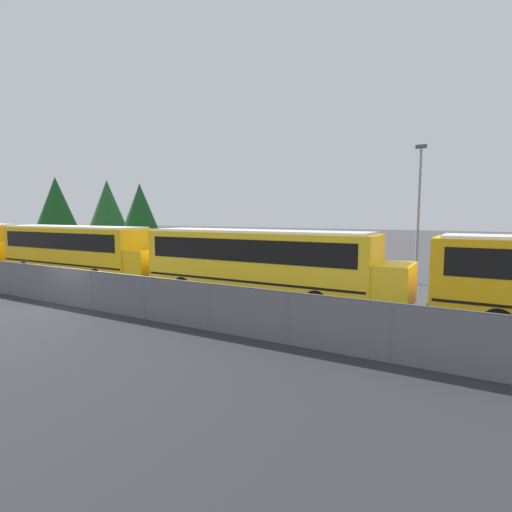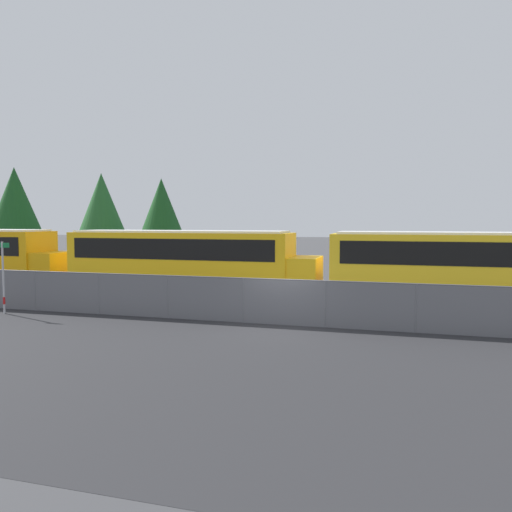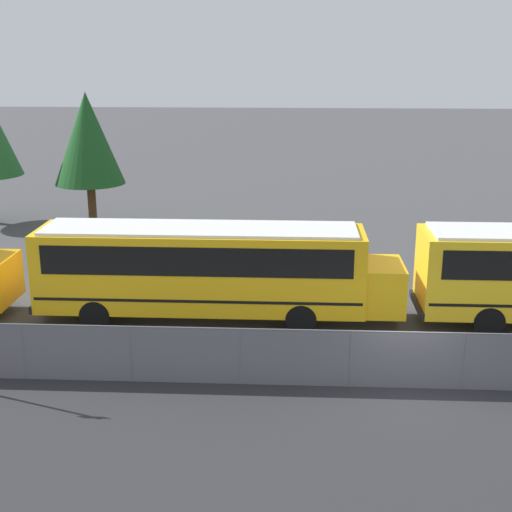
% 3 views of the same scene
% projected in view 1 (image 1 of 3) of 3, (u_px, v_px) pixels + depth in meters
% --- Properties ---
extents(ground_plane, '(200.00, 200.00, 0.00)m').
position_uv_depth(ground_plane, '(69.00, 306.00, 18.14)').
color(ground_plane, '#424244').
extents(fence, '(66.01, 0.07, 1.73)m').
position_uv_depth(fence, '(68.00, 287.00, 18.04)').
color(fence, '#9EA0A5').
rests_on(fence, ground_plane).
extents(school_bus_1, '(12.83, 2.60, 3.40)m').
position_uv_depth(school_bus_1, '(77.00, 248.00, 25.32)').
color(school_bus_1, yellow).
rests_on(school_bus_1, ground_plane).
extents(school_bus_2, '(12.83, 2.60, 3.40)m').
position_uv_depth(school_bus_2, '(261.00, 259.00, 18.81)').
color(school_bus_2, yellow).
rests_on(school_bus_2, ground_plane).
extents(light_pole, '(0.60, 0.24, 8.13)m').
position_uv_depth(light_pole, '(419.00, 209.00, 23.37)').
color(light_pole, gray).
rests_on(light_pole, ground_plane).
extents(tree_0, '(3.65, 3.65, 7.21)m').
position_uv_depth(tree_0, '(140.00, 208.00, 40.02)').
color(tree_0, '#51381E').
rests_on(tree_0, ground_plane).
extents(tree_1, '(4.66, 4.66, 8.57)m').
position_uv_depth(tree_1, '(56.00, 203.00, 47.55)').
color(tree_1, '#51381E').
rests_on(tree_1, ground_plane).
extents(tree_2, '(4.00, 4.00, 7.88)m').
position_uv_depth(tree_2, '(107.00, 204.00, 43.89)').
color(tree_2, '#51381E').
rests_on(tree_2, ground_plane).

